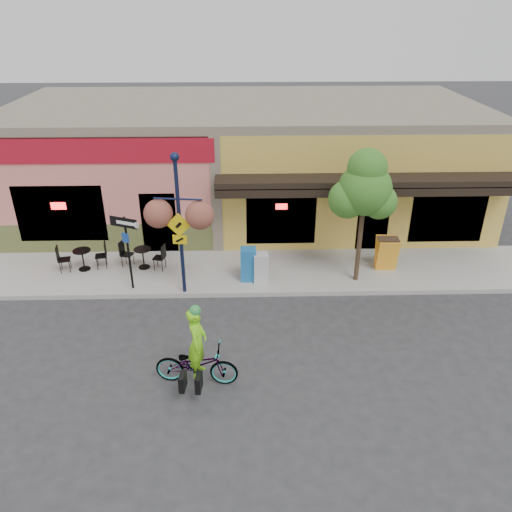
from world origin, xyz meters
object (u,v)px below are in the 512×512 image
(newspaper_box_grey, at_px, (261,267))
(building, at_px, (245,159))
(cyclist_rider, at_px, (198,351))
(bicycle, at_px, (197,364))
(lamp_post, at_px, (180,226))
(one_way_sign, at_px, (129,254))
(newspaper_box_blue, at_px, (248,264))
(street_tree, at_px, (362,217))

(newspaper_box_grey, bearing_deg, building, 90.97)
(cyclist_rider, bearing_deg, bicycle, 96.52)
(bicycle, xyz_separation_m, lamp_post, (-0.69, 3.89, 1.80))
(bicycle, relative_size, lamp_post, 0.45)
(one_way_sign, bearing_deg, cyclist_rider, -37.57)
(cyclist_rider, height_order, newspaper_box_grey, cyclist_rider)
(bicycle, bearing_deg, building, 0.01)
(lamp_post, bearing_deg, newspaper_box_grey, 20.64)
(newspaper_box_blue, bearing_deg, bicycle, -105.96)
(one_way_sign, relative_size, street_tree, 0.55)
(bicycle, height_order, lamp_post, lamp_post)
(cyclist_rider, relative_size, street_tree, 0.41)
(newspaper_box_grey, xyz_separation_m, street_tree, (3.02, 0.01, 1.66))
(lamp_post, relative_size, street_tree, 1.01)
(one_way_sign, bearing_deg, building, 84.73)
(cyclist_rider, xyz_separation_m, street_tree, (4.62, 4.48, 1.40))
(cyclist_rider, relative_size, lamp_post, 0.41)
(building, xyz_separation_m, newspaper_box_blue, (0.04, -6.17, -1.56))
(building, distance_m, bicycle, 10.95)
(bicycle, relative_size, street_tree, 0.46)
(building, distance_m, lamp_post, 7.11)
(newspaper_box_grey, height_order, street_tree, street_tree)
(building, relative_size, newspaper_box_blue, 16.98)
(building, height_order, newspaper_box_blue, building)
(one_way_sign, bearing_deg, lamp_post, 14.30)
(newspaper_box_blue, xyz_separation_m, street_tree, (3.41, -0.09, 1.60))
(newspaper_box_blue, relative_size, newspaper_box_grey, 1.13)
(building, height_order, cyclist_rider, building)
(newspaper_box_blue, bearing_deg, newspaper_box_grey, -16.22)
(lamp_post, height_order, newspaper_box_blue, lamp_post)
(lamp_post, distance_m, newspaper_box_grey, 2.94)
(building, distance_m, newspaper_box_grey, 6.50)
(cyclist_rider, distance_m, newspaper_box_grey, 4.75)
(newspaper_box_grey, bearing_deg, one_way_sign, -178.15)
(cyclist_rider, xyz_separation_m, lamp_post, (-0.74, 3.89, 1.42))
(cyclist_rider, height_order, newspaper_box_blue, cyclist_rider)
(cyclist_rider, xyz_separation_m, newspaper_box_blue, (1.21, 4.57, -0.20))
(bicycle, distance_m, street_tree, 6.71)
(bicycle, distance_m, newspaper_box_blue, 4.75)
(newspaper_box_blue, height_order, newspaper_box_grey, newspaper_box_blue)
(bicycle, bearing_deg, cyclist_rider, -83.48)
(one_way_sign, bearing_deg, street_tree, 25.63)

